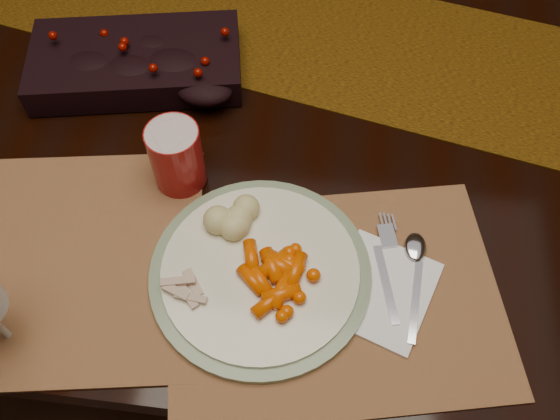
# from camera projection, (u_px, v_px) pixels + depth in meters

# --- Properties ---
(floor) EXTENTS (5.00, 5.00, 0.00)m
(floor) POSITION_uv_depth(u_px,v_px,m) (289.00, 296.00, 1.58)
(floor) COLOR black
(floor) RESTS_ON ground
(dining_table) EXTENTS (1.80, 1.00, 0.75)m
(dining_table) POSITION_uv_depth(u_px,v_px,m) (292.00, 223.00, 1.27)
(dining_table) COLOR black
(dining_table) RESTS_ON floor
(table_runner) EXTENTS (1.61, 0.66, 0.00)m
(table_runner) POSITION_uv_depth(u_px,v_px,m) (278.00, 26.00, 1.05)
(table_runner) COLOR #3C240B
(table_runner) RESTS_ON dining_table
(centerpiece) EXTENTS (0.36, 0.23, 0.07)m
(centerpiece) POSITION_uv_depth(u_px,v_px,m) (135.00, 58.00, 0.95)
(centerpiece) COLOR black
(centerpiece) RESTS_ON table_runner
(placemat_main) EXTENTS (0.48, 0.40, 0.00)m
(placemat_main) POSITION_uv_depth(u_px,v_px,m) (334.00, 296.00, 0.77)
(placemat_main) COLOR brown
(placemat_main) RESTS_ON dining_table
(placemat_second) EXTENTS (0.53, 0.42, 0.00)m
(placemat_second) POSITION_uv_depth(u_px,v_px,m) (22.00, 262.00, 0.79)
(placemat_second) COLOR #91543C
(placemat_second) RESTS_ON dining_table
(dinner_plate) EXTENTS (0.37, 0.37, 0.02)m
(dinner_plate) POSITION_uv_depth(u_px,v_px,m) (260.00, 272.00, 0.77)
(dinner_plate) COLOR #EEE8CB
(dinner_plate) RESTS_ON placemat_main
(baby_carrots) EXTENTS (0.10, 0.08, 0.02)m
(baby_carrots) POSITION_uv_depth(u_px,v_px,m) (264.00, 278.00, 0.75)
(baby_carrots) COLOR #DB4B00
(baby_carrots) RESTS_ON dinner_plate
(mashed_potatoes) EXTENTS (0.08, 0.07, 0.04)m
(mashed_potatoes) POSITION_uv_depth(u_px,v_px,m) (233.00, 215.00, 0.79)
(mashed_potatoes) COLOR #DCC384
(mashed_potatoes) RESTS_ON dinner_plate
(turkey_shreds) EXTENTS (0.08, 0.07, 0.01)m
(turkey_shreds) POSITION_uv_depth(u_px,v_px,m) (188.00, 287.00, 0.75)
(turkey_shreds) COLOR tan
(turkey_shreds) RESTS_ON dinner_plate
(napkin) EXTENTS (0.16, 0.17, 0.00)m
(napkin) POSITION_uv_depth(u_px,v_px,m) (382.00, 290.00, 0.77)
(napkin) COLOR white
(napkin) RESTS_ON placemat_main
(fork) EXTENTS (0.06, 0.15, 0.00)m
(fork) POSITION_uv_depth(u_px,v_px,m) (386.00, 271.00, 0.78)
(fork) COLOR silver
(fork) RESTS_ON napkin
(spoon) EXTENTS (0.04, 0.15, 0.00)m
(spoon) POSITION_uv_depth(u_px,v_px,m) (415.00, 283.00, 0.77)
(spoon) COLOR white
(spoon) RESTS_ON napkin
(red_cup) EXTENTS (0.09, 0.09, 0.10)m
(red_cup) POSITION_uv_depth(u_px,v_px,m) (177.00, 157.00, 0.82)
(red_cup) COLOR maroon
(red_cup) RESTS_ON placemat_main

